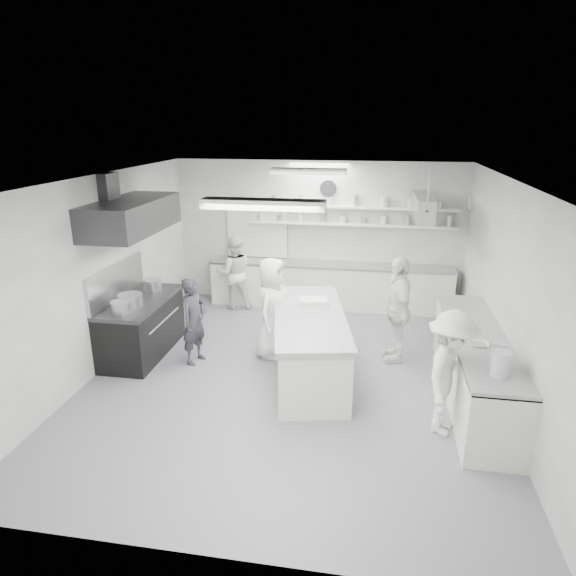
% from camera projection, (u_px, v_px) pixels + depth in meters
% --- Properties ---
extents(floor, '(6.00, 7.00, 0.02)m').
position_uv_depth(floor, '(291.00, 376.00, 7.84)').
color(floor, '#8F919E').
rests_on(floor, ground).
extents(ceiling, '(6.00, 7.00, 0.02)m').
position_uv_depth(ceiling, '(291.00, 179.00, 6.89)').
color(ceiling, white).
rests_on(ceiling, wall_back).
extents(wall_back, '(6.00, 0.04, 3.00)m').
position_uv_depth(wall_back, '(318.00, 234.00, 10.64)').
color(wall_back, silver).
rests_on(wall_back, floor).
extents(wall_front, '(6.00, 0.04, 3.00)m').
position_uv_depth(wall_front, '(221.00, 415.00, 4.09)').
color(wall_front, silver).
rests_on(wall_front, floor).
extents(wall_left, '(0.04, 7.00, 3.00)m').
position_uv_depth(wall_left, '(100.00, 274.00, 7.84)').
color(wall_left, silver).
rests_on(wall_left, floor).
extents(wall_right, '(0.04, 7.00, 3.00)m').
position_uv_depth(wall_right, '(508.00, 295.00, 6.89)').
color(wall_right, silver).
rests_on(wall_right, floor).
extents(stove, '(0.80, 1.80, 0.90)m').
position_uv_depth(stove, '(142.00, 328.00, 8.48)').
color(stove, black).
rests_on(stove, floor).
extents(exhaust_hood, '(0.85, 2.00, 0.50)m').
position_uv_depth(exhaust_hood, '(131.00, 216.00, 7.89)').
color(exhaust_hood, '#323234').
rests_on(exhaust_hood, wall_left).
extents(back_counter, '(5.00, 0.60, 0.92)m').
position_uv_depth(back_counter, '(329.00, 286.00, 10.64)').
color(back_counter, white).
rests_on(back_counter, floor).
extents(shelf_lower, '(4.20, 0.26, 0.04)m').
position_uv_depth(shelf_lower, '(351.00, 224.00, 10.33)').
color(shelf_lower, white).
rests_on(shelf_lower, wall_back).
extents(shelf_upper, '(4.20, 0.26, 0.04)m').
position_uv_depth(shelf_upper, '(352.00, 207.00, 10.22)').
color(shelf_upper, white).
rests_on(shelf_upper, wall_back).
extents(pass_through_window, '(1.30, 0.04, 1.00)m').
position_uv_depth(pass_through_window, '(257.00, 234.00, 10.85)').
color(pass_through_window, black).
rests_on(pass_through_window, wall_back).
extents(wall_clock, '(0.32, 0.05, 0.32)m').
position_uv_depth(wall_clock, '(328.00, 188.00, 10.27)').
color(wall_clock, silver).
rests_on(wall_clock, wall_back).
extents(right_counter, '(0.74, 3.30, 0.94)m').
position_uv_depth(right_counter, '(475.00, 368.00, 7.08)').
color(right_counter, white).
rests_on(right_counter, floor).
extents(pot_rack, '(0.30, 1.60, 0.40)m').
position_uv_depth(pot_rack, '(423.00, 206.00, 9.04)').
color(pot_rack, '#B0B1B3').
rests_on(pot_rack, ceiling).
extents(light_fixture_front, '(1.30, 0.25, 0.10)m').
position_uv_depth(light_fixture_front, '(263.00, 204.00, 5.23)').
color(light_fixture_front, white).
rests_on(light_fixture_front, ceiling).
extents(light_fixture_rear, '(1.30, 0.25, 0.10)m').
position_uv_depth(light_fixture_rear, '(308.00, 171.00, 8.60)').
color(light_fixture_rear, white).
rests_on(light_fixture_rear, ceiling).
extents(prep_island, '(1.44, 2.73, 0.96)m').
position_uv_depth(prep_island, '(309.00, 346.00, 7.75)').
color(prep_island, white).
rests_on(prep_island, floor).
extents(stove_pot, '(0.39, 0.39, 0.24)m').
position_uv_depth(stove_pot, '(131.00, 302.00, 8.03)').
color(stove_pot, '#B0B1B3').
rests_on(stove_pot, stove).
extents(cook_stove, '(0.48, 0.60, 1.42)m').
position_uv_depth(cook_stove, '(194.00, 321.00, 8.10)').
color(cook_stove, '#2F2E35').
rests_on(cook_stove, floor).
extents(cook_back, '(0.87, 0.75, 1.52)m').
position_uv_depth(cook_back, '(235.00, 273.00, 10.48)').
color(cook_back, white).
rests_on(cook_back, floor).
extents(cook_island_left, '(0.68, 0.91, 1.69)m').
position_uv_depth(cook_island_left, '(272.00, 308.00, 8.27)').
color(cook_island_left, white).
rests_on(cook_island_left, floor).
extents(cook_island_right, '(0.58, 1.08, 1.75)m').
position_uv_depth(cook_island_right, '(398.00, 309.00, 8.13)').
color(cook_island_right, white).
rests_on(cook_island_right, floor).
extents(cook_right, '(0.93, 1.19, 1.62)m').
position_uv_depth(cook_right, '(449.00, 373.00, 6.21)').
color(cook_right, white).
rests_on(cook_right, floor).
extents(bowl_island_a, '(0.33, 0.33, 0.06)m').
position_uv_depth(bowl_island_a, '(310.00, 301.00, 8.17)').
color(bowl_island_a, '#B0B1B3').
rests_on(bowl_island_a, prep_island).
extents(bowl_island_b, '(0.23, 0.23, 0.07)m').
position_uv_depth(bowl_island_b, '(310.00, 312.00, 7.69)').
color(bowl_island_b, white).
rests_on(bowl_island_b, prep_island).
extents(bowl_right, '(0.27, 0.27, 0.06)m').
position_uv_depth(bowl_right, '(479.00, 345.00, 6.62)').
color(bowl_right, white).
rests_on(bowl_right, right_counter).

